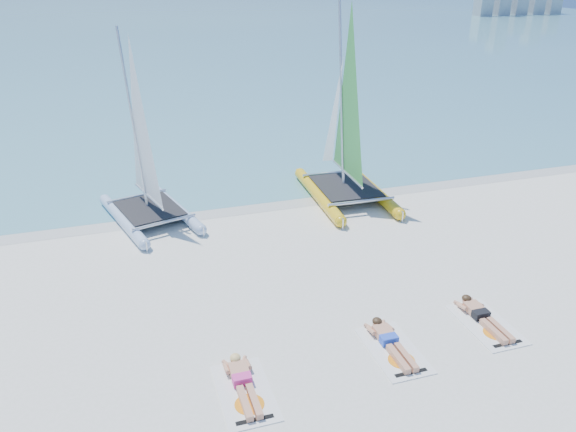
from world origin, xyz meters
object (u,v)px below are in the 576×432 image
object	(u,v)px
sunbather_c	(482,316)
towel_b	(393,350)
sunbather_b	(390,341)
catamaran_yellow	(343,134)
catamaran_blue	(144,165)
sunbather_a	(243,381)
towel_a	(245,392)
towel_c	(486,324)

from	to	relation	value
sunbather_c	towel_b	bearing A→B (deg)	-170.73
sunbather_b	sunbather_c	distance (m)	2.43
catamaran_yellow	towel_b	distance (m)	9.10
catamaran_blue	towel_b	distance (m)	9.57
sunbather_a	towel_b	xyz separation A→B (m)	(3.28, 0.09, -0.11)
towel_b	sunbather_c	xyz separation A→B (m)	(2.43, 0.40, 0.11)
towel_a	sunbather_c	size ratio (longest dim) A/B	1.07
catamaran_blue	sunbather_b	xyz separation A→B (m)	(4.33, -8.16, -1.65)
towel_a	towel_b	size ratio (longest dim) A/B	1.00
towel_b	sunbather_b	size ratio (longest dim) A/B	1.07
sunbather_b	sunbather_c	size ratio (longest dim) A/B	1.00
catamaran_blue	sunbather_a	distance (m)	8.67
sunbather_a	sunbather_c	world-z (taller)	same
catamaran_yellow	towel_b	bearing A→B (deg)	-102.97
catamaran_yellow	towel_b	xyz separation A→B (m)	(-2.30, -8.55, -2.11)
catamaran_blue	towel_c	distance (m)	10.73
catamaran_yellow	towel_c	size ratio (longest dim) A/B	3.64
sunbather_a	sunbather_c	distance (m)	5.72
catamaran_blue	sunbather_a	bearing A→B (deg)	-98.09
towel_b	towel_a	bearing A→B (deg)	-175.06
towel_a	sunbather_b	distance (m)	3.31
catamaran_yellow	towel_c	world-z (taller)	catamaran_yellow
sunbather_a	towel_c	bearing A→B (deg)	2.96
sunbather_a	towel_c	world-z (taller)	sunbather_a
towel_c	sunbather_b	bearing A→B (deg)	-179.72
towel_b	catamaran_yellow	bearing A→B (deg)	74.91
catamaran_blue	towel_c	bearing A→B (deg)	-65.53
sunbather_c	sunbather_a	bearing A→B (deg)	-175.12
sunbather_a	sunbather_c	xyz separation A→B (m)	(5.70, 0.49, 0.00)
catamaran_yellow	towel_a	xyz separation A→B (m)	(-5.58, -8.83, -2.11)
towel_a	towel_c	size ratio (longest dim) A/B	1.00
sunbather_a	towel_c	size ratio (longest dim) A/B	0.93
sunbather_a	towel_c	xyz separation A→B (m)	(5.70, 0.30, -0.11)
catamaran_yellow	sunbather_a	size ratio (longest dim) A/B	3.91
towel_b	sunbather_c	size ratio (longest dim) A/B	1.07
catamaran_blue	catamaran_yellow	size ratio (longest dim) A/B	0.88
catamaran_yellow	towel_b	size ratio (longest dim) A/B	3.64
towel_a	towel_b	bearing A→B (deg)	4.94
towel_a	sunbather_c	world-z (taller)	sunbather_c
sunbather_c	sunbather_b	bearing A→B (deg)	-175.20
catamaran_yellow	sunbather_b	xyz separation A→B (m)	(-2.30, -8.35, -2.01)
catamaran_yellow	towel_c	xyz separation A→B (m)	(0.12, -8.34, -2.11)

